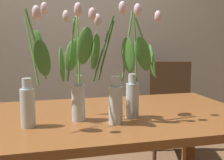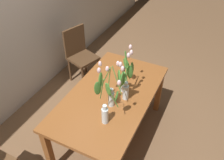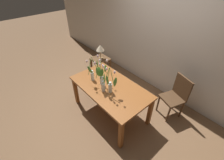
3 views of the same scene
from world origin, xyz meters
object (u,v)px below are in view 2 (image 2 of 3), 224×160
(dining_table, at_px, (111,100))
(tulip_vase_1, at_px, (106,107))
(tulip_vase_2, at_px, (126,76))
(tulip_vase_3, at_px, (111,91))
(dining_chair, at_px, (80,53))
(tulip_vase_0, at_px, (124,87))

(dining_table, bearing_deg, tulip_vase_1, -160.46)
(tulip_vase_2, distance_m, tulip_vase_3, 0.30)
(dining_chair, bearing_deg, tulip_vase_2, -123.68)
(dining_chair, bearing_deg, tulip_vase_3, -133.97)
(dining_table, height_order, dining_chair, dining_chair)
(tulip_vase_0, bearing_deg, tulip_vase_1, 174.19)
(dining_table, xyz_separation_m, tulip_vase_3, (-0.16, -0.08, 0.30))
(dining_table, distance_m, tulip_vase_0, 0.33)
(tulip_vase_1, distance_m, tulip_vase_3, 0.22)
(tulip_vase_3, xyz_separation_m, dining_chair, (1.05, 1.09, -0.43))
(tulip_vase_0, height_order, tulip_vase_2, tulip_vase_2)
(dining_table, xyz_separation_m, tulip_vase_0, (-0.02, -0.17, 0.28))
(tulip_vase_2, relative_size, tulip_vase_3, 1.03)
(dining_table, height_order, tulip_vase_3, tulip_vase_3)
(dining_table, relative_size, tulip_vase_1, 2.75)
(tulip_vase_1, xyz_separation_m, tulip_vase_2, (0.51, 0.01, 0.02))
(dining_table, xyz_separation_m, dining_chair, (0.89, 1.01, -0.12))
(tulip_vase_1, height_order, tulip_vase_2, tulip_vase_1)
(tulip_vase_1, xyz_separation_m, tulip_vase_3, (0.21, 0.05, 0.02))
(tulip_vase_1, distance_m, tulip_vase_2, 0.51)
(tulip_vase_2, bearing_deg, dining_table, 138.25)
(dining_table, height_order, tulip_vase_2, tulip_vase_2)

